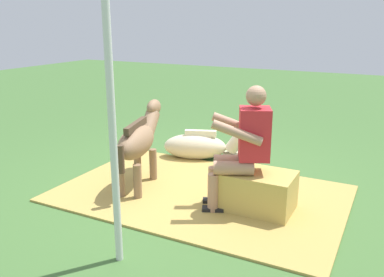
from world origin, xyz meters
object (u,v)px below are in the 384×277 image
(hay_bale, at_px, (257,192))
(pony_standing, at_px, (139,140))
(tent_pole_left, at_px, (112,123))
(pony_lying, at_px, (202,146))
(person_seated, at_px, (243,145))

(hay_bale, relative_size, pony_standing, 0.56)
(pony_standing, height_order, tent_pole_left, tent_pole_left)
(pony_standing, height_order, pony_lying, pony_standing)
(hay_bale, relative_size, tent_pole_left, 0.32)
(pony_lying, xyz_separation_m, tent_pole_left, (-0.50, 2.60, 0.97))
(hay_bale, distance_m, pony_standing, 1.48)
(person_seated, xyz_separation_m, tent_pole_left, (0.56, 1.34, 0.45))
(person_seated, distance_m, pony_lying, 1.73)
(hay_bale, xyz_separation_m, pony_lying, (1.22, -1.22, -0.02))
(pony_lying, bearing_deg, pony_standing, 79.87)
(person_seated, height_order, tent_pole_left, tent_pole_left)
(hay_bale, height_order, tent_pole_left, tent_pole_left)
(hay_bale, height_order, pony_standing, pony_standing)
(person_seated, xyz_separation_m, pony_lying, (1.06, -1.27, -0.52))
(hay_bale, bearing_deg, pony_lying, -45.17)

